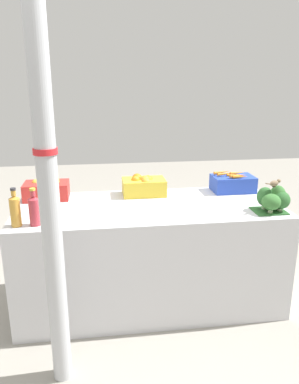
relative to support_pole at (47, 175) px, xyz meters
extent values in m
plane|color=gray|center=(0.61, 0.71, -1.20)|extent=(10.00, 10.00, 0.00)
cube|color=silver|center=(0.61, 0.71, -0.81)|extent=(1.91, 0.81, 0.78)
cylinder|color=#B7BABF|center=(0.00, 0.00, 0.00)|extent=(0.11, 0.11, 2.40)
cylinder|color=red|center=(0.00, 0.00, 0.12)|extent=(0.12, 0.12, 0.03)
cube|color=red|center=(-0.15, 0.98, -0.36)|extent=(0.33, 0.22, 0.13)
sphere|color=#9EBC42|center=(-0.19, 1.04, -0.31)|extent=(0.07, 0.07, 0.07)
sphere|color=gold|center=(-0.09, 1.05, -0.30)|extent=(0.06, 0.06, 0.06)
sphere|color=#9EBC42|center=(-0.10, 1.04, -0.31)|extent=(0.06, 0.06, 0.06)
sphere|color=#9EBC42|center=(-0.11, 0.93, -0.31)|extent=(0.08, 0.08, 0.08)
sphere|color=#9EBC42|center=(-0.18, 1.03, -0.31)|extent=(0.07, 0.07, 0.07)
sphere|color=gold|center=(-0.23, 1.01, -0.31)|extent=(0.07, 0.07, 0.07)
sphere|color=gold|center=(-0.09, 0.98, -0.30)|extent=(0.07, 0.07, 0.07)
cube|color=gold|center=(0.60, 0.98, -0.36)|extent=(0.33, 0.22, 0.13)
sphere|color=orange|center=(0.63, 0.99, -0.31)|extent=(0.08, 0.08, 0.08)
sphere|color=orange|center=(0.55, 1.02, -0.30)|extent=(0.08, 0.08, 0.08)
sphere|color=orange|center=(0.60, 0.97, -0.31)|extent=(0.08, 0.08, 0.08)
sphere|color=orange|center=(0.61, 0.92, -0.31)|extent=(0.08, 0.08, 0.08)
sphere|color=orange|center=(0.53, 0.97, -0.30)|extent=(0.07, 0.07, 0.07)
cube|color=#2847B7|center=(1.33, 0.98, -0.36)|extent=(0.33, 0.22, 0.13)
cone|color=orange|center=(1.27, 0.99, -0.28)|extent=(0.16, 0.06, 0.02)
cone|color=orange|center=(1.35, 0.92, -0.28)|extent=(0.15, 0.05, 0.03)
cone|color=orange|center=(1.26, 1.05, -0.28)|extent=(0.16, 0.07, 0.02)
cone|color=orange|center=(1.37, 0.99, -0.28)|extent=(0.13, 0.04, 0.02)
cone|color=orange|center=(1.33, 0.99, -0.29)|extent=(0.12, 0.04, 0.02)
cone|color=orange|center=(1.35, 0.90, -0.29)|extent=(0.12, 0.04, 0.03)
cube|color=#2D602D|center=(1.40, 0.47, -0.42)|extent=(0.22, 0.18, 0.01)
ellipsoid|color=#2D602D|center=(1.38, 0.50, -0.33)|extent=(0.11, 0.11, 0.13)
cylinder|color=#B2C693|center=(1.38, 0.50, -0.41)|extent=(0.03, 0.03, 0.02)
ellipsoid|color=#2D602D|center=(1.47, 0.45, -0.34)|extent=(0.13, 0.13, 0.12)
cylinder|color=#B2C693|center=(1.47, 0.45, -0.41)|extent=(0.03, 0.03, 0.02)
ellipsoid|color=#387033|center=(1.46, 0.48, -0.33)|extent=(0.12, 0.12, 0.17)
cylinder|color=#B2C693|center=(1.46, 0.48, -0.41)|extent=(0.03, 0.03, 0.02)
ellipsoid|color=#387033|center=(1.39, 0.42, -0.34)|extent=(0.13, 0.13, 0.11)
cylinder|color=#B2C693|center=(1.39, 0.42, -0.41)|extent=(0.03, 0.03, 0.02)
cylinder|color=gold|center=(-0.27, 0.43, -0.34)|extent=(0.07, 0.07, 0.18)
cone|color=gold|center=(-0.27, 0.43, -0.24)|extent=(0.07, 0.07, 0.02)
cylinder|color=gold|center=(-0.27, 0.43, -0.21)|extent=(0.03, 0.03, 0.04)
cylinder|color=#2D2D33|center=(-0.27, 0.43, -0.19)|extent=(0.03, 0.03, 0.01)
cylinder|color=#B2333D|center=(-0.15, 0.43, -0.34)|extent=(0.07, 0.07, 0.17)
cone|color=#B2333D|center=(-0.15, 0.43, -0.25)|extent=(0.07, 0.07, 0.02)
cylinder|color=#B2333D|center=(-0.15, 0.43, -0.22)|extent=(0.03, 0.03, 0.04)
cylinder|color=gold|center=(-0.15, 0.43, -0.19)|extent=(0.03, 0.03, 0.01)
cube|color=#4C3D2D|center=(1.42, 0.45, -0.24)|extent=(0.02, 0.02, 0.01)
ellipsoid|color=#7A664C|center=(1.42, 0.45, -0.22)|extent=(0.08, 0.06, 0.04)
sphere|color=#897556|center=(1.46, 0.47, -0.21)|extent=(0.03, 0.03, 0.03)
cone|color=#4C3D28|center=(1.47, 0.47, -0.21)|extent=(0.02, 0.01, 0.01)
cube|color=#7A664C|center=(1.36, 0.43, -0.22)|extent=(0.04, 0.03, 0.01)
camera|label=1|loc=(0.25, -1.83, 0.45)|focal=35.00mm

